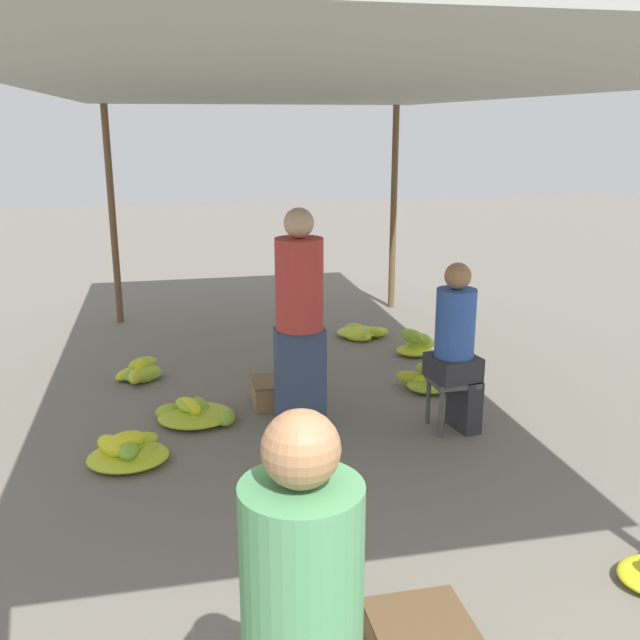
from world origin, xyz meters
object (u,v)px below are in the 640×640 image
Objects in this scene: banana_pile_right_0 at (361,332)px; banana_pile_right_1 at (416,344)px; banana_pile_right_2 at (428,381)px; crate_near at (275,392)px; banana_pile_left_2 at (140,372)px; crate_mid at (421,638)px; banana_pile_left_1 at (195,413)px; stool at (452,388)px; banana_pile_left_0 at (129,452)px; shopper_walking_mid at (300,317)px; vendor_seated at (457,345)px.

banana_pile_right_0 is 1.34× the size of banana_pile_right_1.
banana_pile_right_2 is 1.26× the size of crate_near.
banana_pile_left_2 is 1.13× the size of crate_mid.
crate_near is (1.13, -0.83, 0.03)m from banana_pile_left_2.
banana_pile_right_1 is at bearing 3.67° from banana_pile_left_2.
banana_pile_left_1 is 1.20× the size of banana_pile_right_0.
stool is at bearing -34.03° from banana_pile_left_2.
banana_pile_left_0 reaches higher than banana_pile_left_1.
banana_pile_left_1 is 0.71m from crate_near.
banana_pile_left_1 is 1.14m from banana_pile_left_2.
banana_pile_right_2 is at bearing 22.67° from shopper_walking_mid.
banana_pile_left_0 is at bearing -127.46° from banana_pile_left_1.
banana_pile_left_2 is (-2.39, 1.62, -0.25)m from stool.
banana_pile_right_0 is 2.12m from crate_near.
shopper_walking_mid is (0.13, -0.48, 0.78)m from crate_near.
banana_pile_right_2 reaches higher than banana_pile_left_2.
banana_pile_left_2 is 2.53m from banana_pile_right_0.
banana_pile_left_1 is at bearing -134.55° from banana_pile_right_0.
crate_mid is at bearing -115.09° from stool.
crate_near is (-1.28, 0.79, -0.58)m from vendor_seated.
vendor_seated reaches higher than banana_pile_right_1.
banana_pile_left_0 is at bearing -178.27° from stool.
banana_pile_left_0 is at bearing -146.19° from banana_pile_right_1.
crate_near is (0.68, 0.22, 0.04)m from banana_pile_left_1.
shopper_walking_mid reaches higher than banana_pile_left_0.
banana_pile_right_0 is (1.91, 1.94, -0.01)m from banana_pile_left_1.
banana_pile_right_0 is at bearing 95.27° from banana_pile_right_2.
banana_pile_left_2 is at bearing 113.34° from banana_pile_left_1.
vendor_seated reaches higher than crate_near.
crate_mid is (-1.19, -3.11, 0.00)m from banana_pile_right_2.
banana_pile_right_1 is 2.24m from shopper_walking_mid.
stool reaches higher than crate_near.
banana_pile_left_2 is at bearing 88.76° from banana_pile_left_0.
crate_mid is at bearing -86.38° from crate_near.
banana_pile_right_0 is at bearing 20.65° from banana_pile_left_2.
crate_near is 0.22× the size of shopper_walking_mid.
banana_pile_left_1 is 1.62× the size of banana_pile_right_1.
crate_near is (-1.62, -1.01, -0.01)m from banana_pile_right_1.
banana_pile_left_2 is (-0.45, 1.05, 0.01)m from banana_pile_left_1.
banana_pile_right_1 is 4.31m from crate_mid.
crate_near reaches higher than crate_mid.
vendor_seated is 2.32× the size of banana_pile_left_0.
shopper_walking_mid reaches higher than banana_pile_left_1.
crate_mid is at bearing -109.27° from banana_pile_right_1.
banana_pile_left_0 is 0.80m from banana_pile_left_1.
banana_pile_left_2 is at bearing 143.65° from crate_near.
banana_pile_right_2 reaches higher than banana_pile_left_0.
vendor_seated is at bearing -100.64° from banana_pile_right_1.
banana_pile_left_0 is 1.17× the size of banana_pile_right_2.
banana_pile_left_1 is 2.98m from crate_mid.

